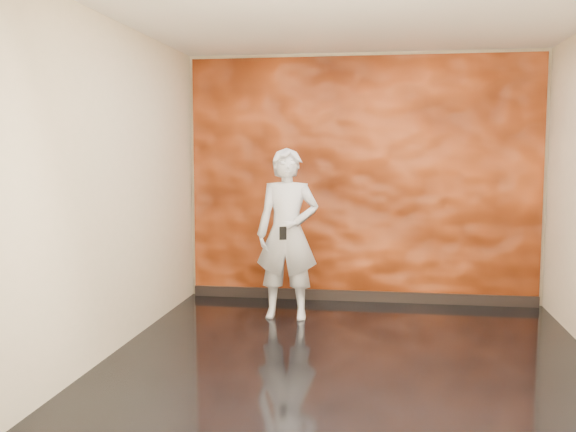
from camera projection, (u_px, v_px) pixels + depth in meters
name	position (u px, v px, depth m)	size (l,w,h in m)	color
room	(353.00, 188.00, 5.29)	(4.02, 4.02, 2.81)	black
feature_wall	(362.00, 180.00, 7.22)	(3.90, 0.06, 2.75)	#C84E1B
baseboard	(360.00, 296.00, 7.31)	(3.90, 0.04, 0.12)	black
man	(287.00, 234.00, 6.52)	(0.63, 0.42, 1.74)	#A9ACB8
phone	(283.00, 233.00, 6.27)	(0.07, 0.01, 0.13)	black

